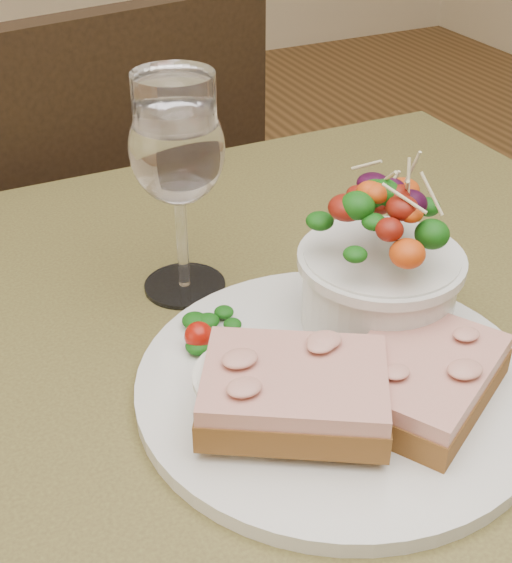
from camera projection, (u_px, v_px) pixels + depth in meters
name	position (u px, v px, depth m)	size (l,w,h in m)	color
cafe_table	(298.00, 464.00, 0.64)	(0.80, 0.80, 0.75)	#43381D
chair_far	(98.00, 355.00, 1.33)	(0.50, 0.50, 0.90)	black
dinner_plate	(337.00, 385.00, 0.56)	(0.29, 0.29, 0.01)	silver
sandwich_front	(420.00, 376.00, 0.53)	(0.15, 0.14, 0.03)	#4C3314
sandwich_back	(294.00, 391.00, 0.51)	(0.15, 0.14, 0.03)	#4C3314
ramekin	(253.00, 392.00, 0.52)	(0.07, 0.07, 0.04)	silver
salad_bowl	(382.00, 256.00, 0.58)	(0.12, 0.12, 0.13)	silver
garnish	(208.00, 331.00, 0.59)	(0.05, 0.04, 0.02)	#0B3D0B
wine_glass	(177.00, 156.00, 0.61)	(0.08, 0.08, 0.18)	white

